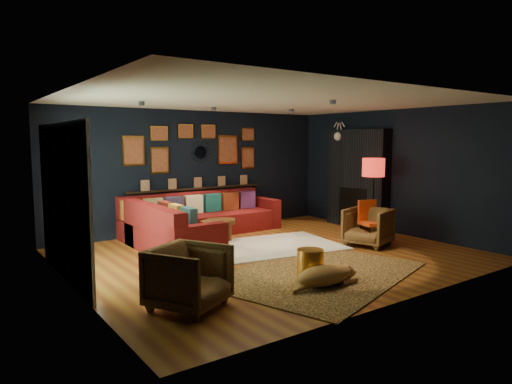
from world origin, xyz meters
TOP-DOWN VIEW (x-y plane):
  - floor at (0.00, 0.00)m, footprint 6.50×6.50m
  - room_walls at (0.00, 0.00)m, footprint 6.50×6.50m
  - sectional at (-0.61, 1.81)m, footprint 3.41×2.69m
  - ledge at (0.00, 2.68)m, footprint 3.20×0.12m
  - gallery_wall at (-0.01, 2.72)m, footprint 3.15×0.04m
  - sunburst_mirror at (0.10, 2.72)m, footprint 0.47×0.16m
  - fireplace at (3.09, 0.90)m, footprint 0.31×1.60m
  - deer_head at (3.14, 1.40)m, footprint 0.50×0.28m
  - sliding_door at (-3.22, 0.60)m, footprint 0.06×2.80m
  - ceiling_spots at (-0.00, 0.80)m, footprint 3.30×2.50m
  - shag_rug at (0.36, 0.44)m, footprint 2.61×2.07m
  - leopard_rug at (-0.15, -1.33)m, footprint 3.57×3.00m
  - coffee_table at (-0.23, 1.39)m, footprint 0.89×0.74m
  - pouf at (-0.65, 1.30)m, footprint 0.49×0.49m
  - armchair_left at (-2.32, -1.46)m, footprint 1.05×1.03m
  - armchair_right at (1.88, -0.49)m, footprint 0.90×0.93m
  - gold_stool at (-0.52, -1.55)m, footprint 0.37×0.37m
  - orange_chair at (1.99, -0.43)m, footprint 0.48×0.48m
  - floor_lamp at (2.50, -0.05)m, footprint 0.44×0.44m
  - dog at (-0.48, -1.80)m, footprint 1.24×0.64m

SIDE VIEW (x-z plane):
  - floor at x=0.00m, z-range 0.00..0.00m
  - leopard_rug at x=-0.15m, z-range 0.00..0.02m
  - shag_rug at x=0.36m, z-range 0.00..0.03m
  - pouf at x=-0.65m, z-range 0.03..0.35m
  - dog at x=-0.48m, z-range 0.02..0.40m
  - gold_stool at x=-0.52m, z-range 0.00..0.47m
  - sectional at x=-0.61m, z-range -0.11..0.75m
  - coffee_table at x=-0.23m, z-range 0.15..0.54m
  - armchair_right at x=1.88m, z-range 0.00..0.78m
  - armchair_left at x=-2.32m, z-range 0.00..0.81m
  - orange_chair at x=1.99m, z-range 0.07..0.91m
  - ledge at x=0.00m, z-range 0.90..0.94m
  - fireplace at x=3.09m, z-range -0.08..2.12m
  - sliding_door at x=-3.22m, z-range 0.00..2.20m
  - floor_lamp at x=2.50m, z-range 0.55..2.15m
  - room_walls at x=0.00m, z-range -1.66..4.84m
  - sunburst_mirror at x=0.10m, z-range 1.46..1.93m
  - gallery_wall at x=-0.01m, z-range 1.30..2.32m
  - deer_head at x=3.14m, z-range 1.83..2.28m
  - ceiling_spots at x=0.00m, z-range 2.53..2.59m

